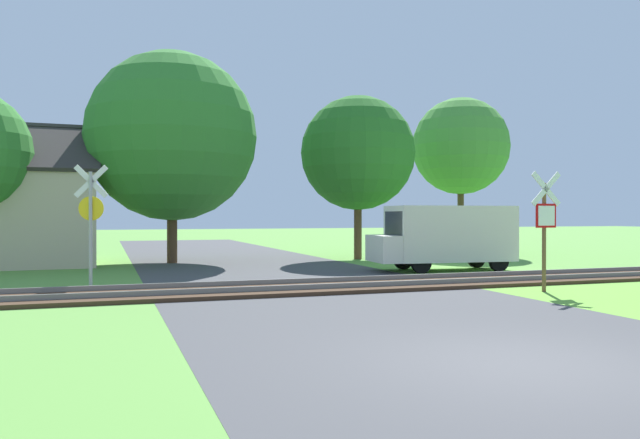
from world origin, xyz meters
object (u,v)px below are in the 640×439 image
at_px(tree_right, 358,153).
at_px(crossing_sign_far, 91,215).
at_px(tree_far, 461,146).
at_px(house, 9,214).
at_px(tree_center, 172,137).
at_px(mail_truck, 446,235).
at_px(stop_sign_near, 545,223).

bearing_deg(tree_right, crossing_sign_far, -144.04).
bearing_deg(tree_far, house, -177.02).
height_order(tree_right, tree_center, tree_center).
height_order(tree_far, mail_truck, tree_far).
bearing_deg(tree_right, tree_far, 17.79).
relative_size(crossing_sign_far, tree_right, 0.46).
relative_size(tree_center, mail_truck, 1.68).
distance_m(tree_right, mail_truck, 7.13).
bearing_deg(tree_center, house, 173.90).
relative_size(stop_sign_near, tree_far, 0.39).
bearing_deg(crossing_sign_far, stop_sign_near, -10.36).
bearing_deg(crossing_sign_far, mail_truck, 20.41).
height_order(house, tree_right, tree_right).
xyz_separation_m(crossing_sign_far, house, (-3.11, 8.85, 0.03)).
distance_m(stop_sign_near, crossing_sign_far, 11.64).
height_order(crossing_sign_far, house, house).
bearing_deg(tree_far, tree_center, -173.25).
distance_m(tree_center, tree_far, 14.46).
bearing_deg(tree_center, tree_far, 6.75).
distance_m(stop_sign_near, tree_center, 15.31).
bearing_deg(tree_right, stop_sign_near, -90.36).
distance_m(stop_sign_near, house, 19.24).
bearing_deg(stop_sign_near, mail_truck, -97.96).
bearing_deg(house, tree_far, 1.11).
distance_m(crossing_sign_far, house, 9.38).
distance_m(tree_far, mail_truck, 10.91).
relative_size(tree_right, tree_center, 0.84).
height_order(house, tree_far, tree_far).
relative_size(tree_far, mail_truck, 1.55).
xyz_separation_m(tree_far, mail_truck, (-5.75, -8.30, -4.14)).
height_order(crossing_sign_far, tree_right, tree_right).
relative_size(house, tree_right, 0.93).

